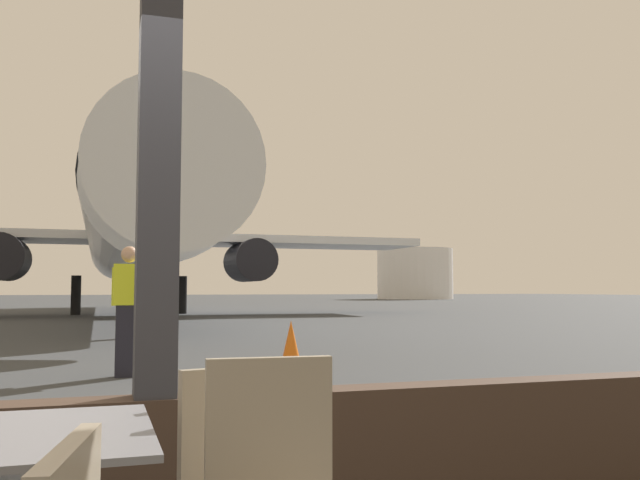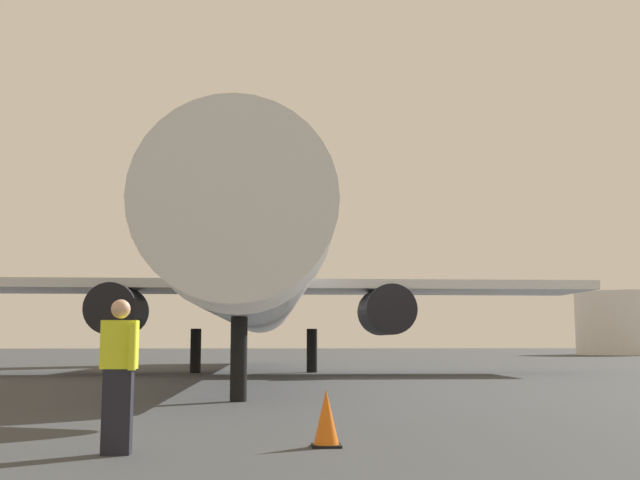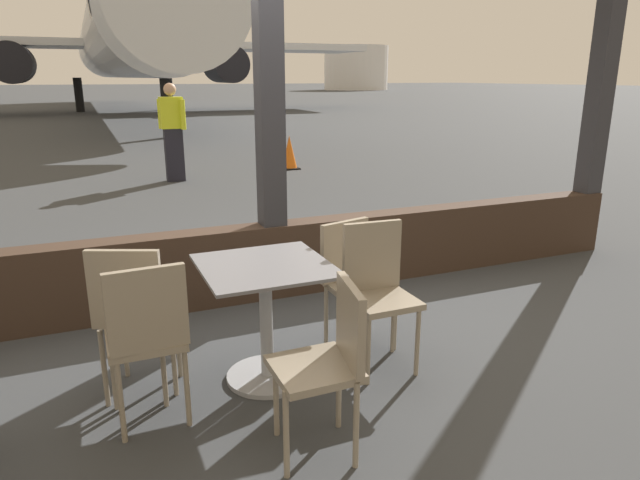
% 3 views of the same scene
% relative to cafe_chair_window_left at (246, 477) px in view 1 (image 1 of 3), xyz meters
% --- Properties ---
extents(ground_plane, '(220.00, 220.00, 0.00)m').
position_rel_cafe_chair_window_left_xyz_m(ground_plane, '(-0.22, 41.12, -0.53)').
color(ground_plane, '#383A3D').
extents(window_frame, '(7.38, 0.24, 3.53)m').
position_rel_cafe_chair_window_left_xyz_m(window_frame, '(-0.22, 1.12, 0.74)').
color(window_frame, '#38281E').
rests_on(window_frame, ground).
extents(cafe_chair_window_left, '(0.47, 0.47, 0.89)m').
position_rel_cafe_chair_window_left_xyz_m(cafe_chair_window_left, '(0.00, 0.00, 0.00)').
color(cafe_chair_window_left, gray).
rests_on(cafe_chair_window_left, ground).
extents(airplane, '(26.98, 35.14, 10.73)m').
position_rel_cafe_chair_window_left_xyz_m(airplane, '(0.95, 28.74, 3.23)').
color(airplane, silver).
rests_on(airplane, ground).
extents(ground_crew_worker, '(0.43, 0.42, 1.74)m').
position_rel_cafe_chair_window_left_xyz_m(ground_crew_worker, '(-0.10, 7.17, 0.38)').
color(ground_crew_worker, black).
rests_on(ground_crew_worker, ground).
extents(traffic_cone, '(0.36, 0.36, 0.69)m').
position_rel_cafe_chair_window_left_xyz_m(traffic_cone, '(2.30, 7.67, -0.20)').
color(traffic_cone, orange).
rests_on(traffic_cone, ground).
extents(fuel_storage_tank, '(9.17, 9.17, 6.09)m').
position_rel_cafe_chair_window_left_xyz_m(fuel_storage_tank, '(36.22, 72.98, 2.52)').
color(fuel_storage_tank, white).
rests_on(fuel_storage_tank, ground).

